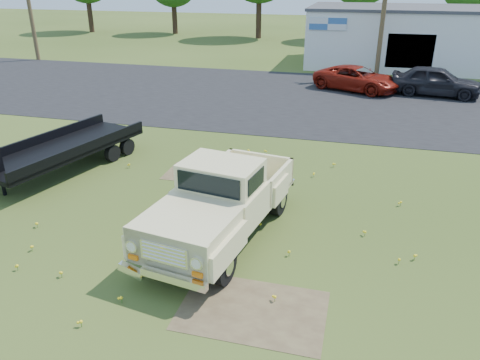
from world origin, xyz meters
name	(u,v)px	position (x,y,z in m)	size (l,w,h in m)	color
ground	(224,230)	(0.00, 0.00, 0.00)	(140.00, 140.00, 0.00)	#334717
asphalt_lot	(302,98)	(0.00, 15.00, 0.00)	(90.00, 14.00, 0.02)	black
dirt_patch_a	(253,310)	(1.50, -3.00, 0.00)	(3.00, 2.00, 0.01)	brown
dirt_patch_b	(198,173)	(-2.00, 3.50, 0.00)	(2.20, 1.60, 0.01)	brown
commercial_building	(407,36)	(6.00, 26.99, 2.10)	(14.20, 8.20, 4.15)	white
utility_pole_mid	(385,3)	(4.00, 22.00, 4.60)	(1.60, 0.30, 9.00)	#4D3A23
vintage_pickup_truck	(222,200)	(0.04, -0.32, 1.06)	(2.28, 5.86, 2.13)	beige
flatbed_trailer	(63,145)	(-6.67, 2.72, 0.88)	(2.16, 6.47, 1.76)	black
red_pickup	(357,79)	(2.83, 17.66, 0.69)	(2.28, 4.95, 1.38)	maroon
dark_sedan	(436,81)	(7.13, 17.51, 0.82)	(1.93, 4.79, 1.63)	black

